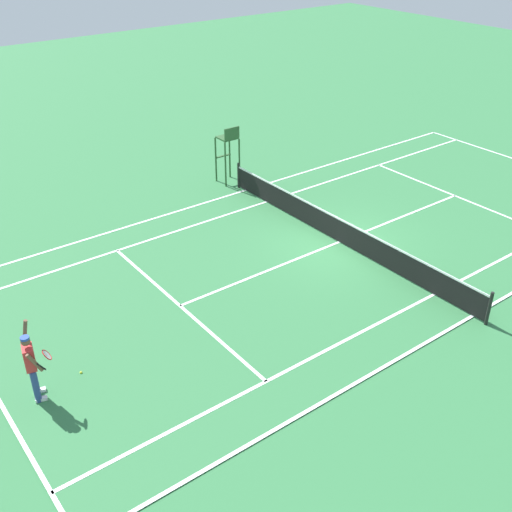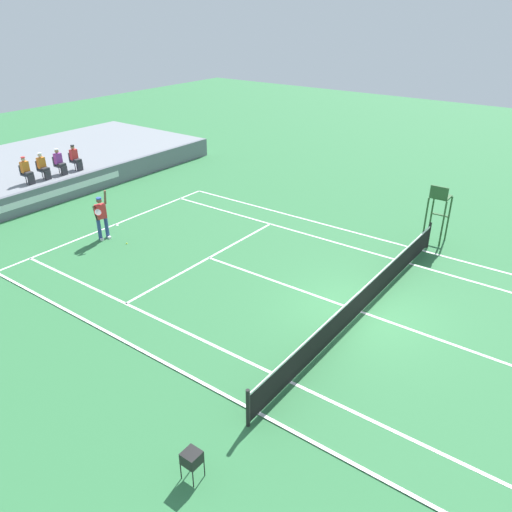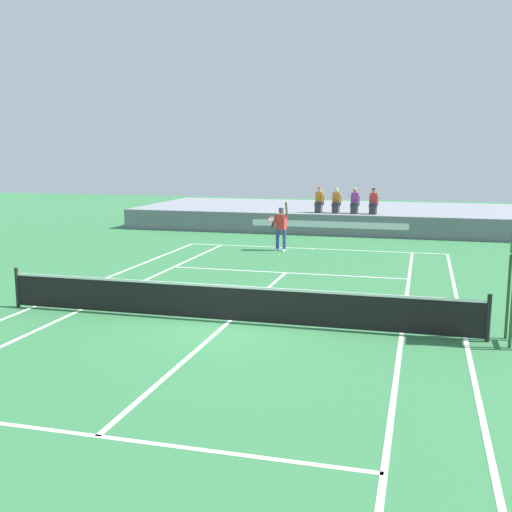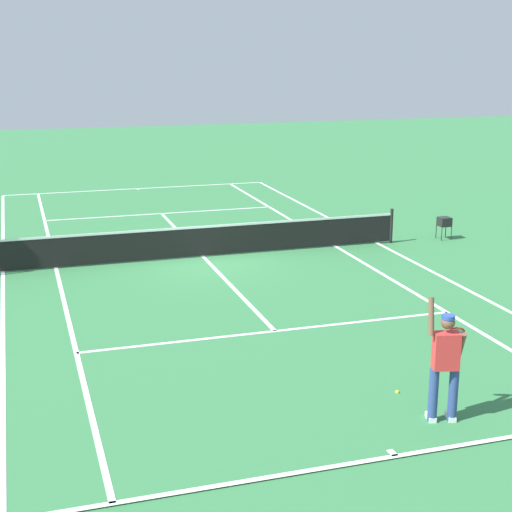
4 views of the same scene
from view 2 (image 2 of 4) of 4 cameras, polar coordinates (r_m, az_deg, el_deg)
ground_plane at (r=16.44m, az=11.80°, el=-6.27°), size 80.00×80.00×0.00m
court at (r=16.43m, az=11.81°, el=-6.24°), size 11.08×23.88×0.03m
net at (r=16.17m, az=11.97°, el=-4.72°), size 11.98×0.10×1.07m
barrier_wall at (r=26.47m, az=-21.84°, el=6.57°), size 22.02×0.25×1.05m
bleacher_platform at (r=30.27m, az=-26.59°, el=8.04°), size 22.02×8.79×1.05m
spectator_seated_0 at (r=26.59m, az=-24.51°, el=8.76°), size 0.44×0.60×1.26m
spectator_seated_1 at (r=27.00m, az=-22.94°, el=9.31°), size 0.44×0.60×1.26m
spectator_seated_2 at (r=27.46m, az=-21.32°, el=9.86°), size 0.44×0.60×1.26m
spectator_seated_3 at (r=27.94m, az=-19.75°, el=10.38°), size 0.44×0.60×1.26m
tennis_player at (r=21.54m, az=-17.07°, el=4.27°), size 0.83×0.61×2.08m
tennis_ball at (r=21.16m, az=-14.41°, el=1.37°), size 0.07×0.07×0.07m
umpire_chair at (r=21.44m, az=19.95°, el=5.34°), size 0.77×0.77×2.44m
ball_hopper at (r=11.06m, az=-7.28°, el=-21.64°), size 0.36×0.36×0.70m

